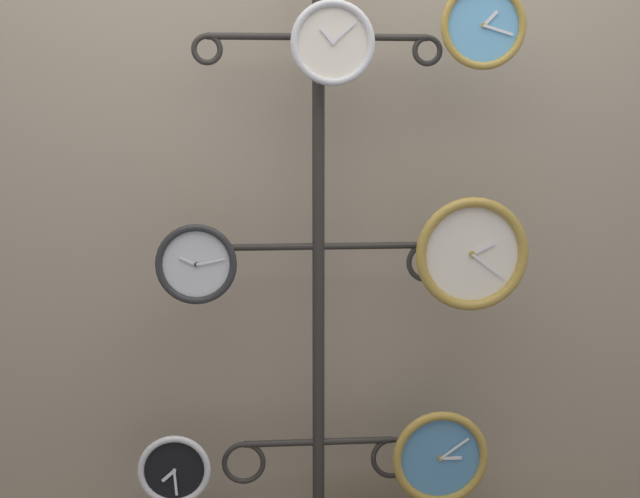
% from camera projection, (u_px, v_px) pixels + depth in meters
% --- Properties ---
extents(shop_wall, '(4.40, 0.04, 2.80)m').
position_uv_depth(shop_wall, '(314.00, 159.00, 2.68)').
color(shop_wall, gray).
rests_on(shop_wall, ground_plane).
extents(display_stand, '(0.75, 0.35, 2.05)m').
position_uv_depth(display_stand, '(318.00, 394.00, 2.62)').
color(display_stand, '#282623').
rests_on(display_stand, ground_plane).
extents(clock_top_center, '(0.23, 0.04, 0.23)m').
position_uv_depth(clock_top_center, '(333.00, 43.00, 2.38)').
color(clock_top_center, silver).
extents(clock_top_right, '(0.24, 0.04, 0.24)m').
position_uv_depth(clock_top_right, '(483.00, 26.00, 2.40)').
color(clock_top_right, '#60A8DB').
extents(clock_middle_left, '(0.22, 0.04, 0.22)m').
position_uv_depth(clock_middle_left, '(196.00, 264.00, 2.43)').
color(clock_middle_left, silver).
extents(clock_middle_right, '(0.32, 0.04, 0.32)m').
position_uv_depth(clock_middle_right, '(472.00, 254.00, 2.48)').
color(clock_middle_right, silver).
extents(clock_bottom_left, '(0.21, 0.04, 0.21)m').
position_uv_depth(clock_bottom_left, '(174.00, 470.00, 2.53)').
color(clock_bottom_left, black).
extents(clock_bottom_right, '(0.28, 0.04, 0.28)m').
position_uv_depth(clock_bottom_right, '(440.00, 457.00, 2.60)').
color(clock_bottom_right, '#4C84B2').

